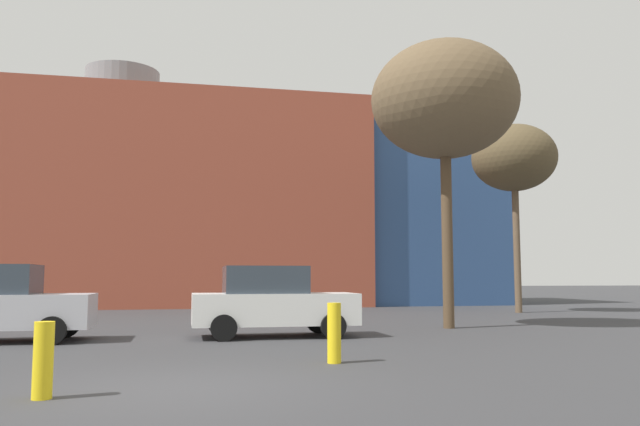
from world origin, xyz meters
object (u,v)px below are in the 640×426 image
parked_car_2 (272,302)px  bare_tree_0 (445,101)px  bare_tree_1 (514,159)px  bollard_yellow_0 (334,333)px  bollard_yellow_1 (43,360)px

parked_car_2 → bare_tree_0: bearing=17.1°
bare_tree_0 → bare_tree_1: bare_tree_0 is taller
bollard_yellow_0 → bollard_yellow_1: bearing=-149.8°
parked_car_2 → bare_tree_0: size_ratio=0.47×
bollard_yellow_0 → bare_tree_0: bearing=53.4°
bare_tree_0 → bollard_yellow_0: 10.55m
parked_car_2 → bollard_yellow_1: bearing=-116.8°
parked_car_2 → bare_tree_0: bare_tree_0 is taller
bare_tree_0 → bollard_yellow_1: 14.58m
parked_car_2 → bare_tree_1: (11.75, 8.97, 5.73)m
bare_tree_0 → bare_tree_1: bearing=49.2°
parked_car_2 → bollard_yellow_1: 8.53m
bare_tree_0 → bollard_yellow_1: bare_tree_0 is taller
parked_car_2 → bare_tree_1: size_ratio=0.50×
parked_car_2 → bollard_yellow_1: size_ratio=4.35×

